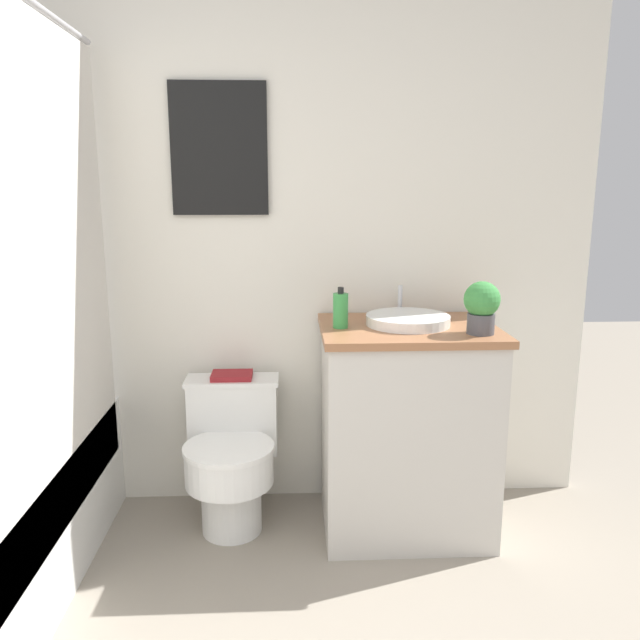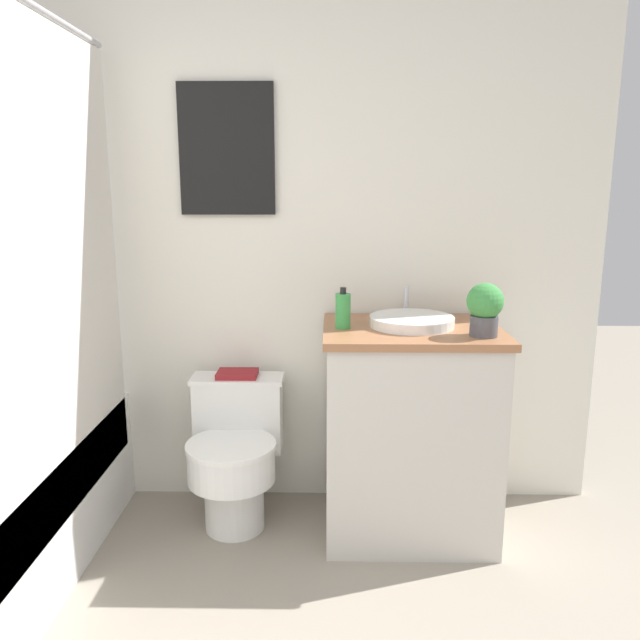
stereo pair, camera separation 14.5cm
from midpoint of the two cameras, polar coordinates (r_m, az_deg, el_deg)
name	(u,v)px [view 1 (the left image)]	position (r m, az deg, el deg)	size (l,w,h in m)	color
wall_back	(223,225)	(2.76, -10.41, 8.52)	(3.24, 0.07, 2.50)	silver
toilet	(231,456)	(2.71, -9.67, -12.19)	(0.40, 0.49, 0.61)	white
vanity	(406,428)	(2.64, 6.25, -9.79)	(0.70, 0.55, 0.87)	beige
sink	(408,320)	(2.53, 6.41, 0.01)	(0.34, 0.37, 0.13)	white
soap_bottle	(341,310)	(2.45, 0.20, 0.90)	(0.06, 0.06, 0.16)	green
potted_plant	(482,305)	(2.40, 12.91, 1.30)	(0.14, 0.14, 0.20)	#4C4C51
book_on_tank	(232,375)	(2.72, -9.58, -5.04)	(0.17, 0.12, 0.02)	maroon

